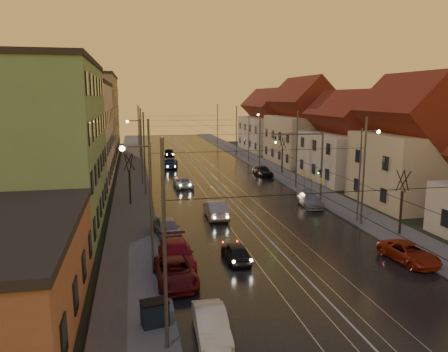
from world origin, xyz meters
TOP-DOWN VIEW (x-y plane):
  - ground at (0.00, 0.00)m, footprint 160.00×160.00m
  - road at (0.00, 40.00)m, footprint 16.00×120.00m
  - sidewalk_left at (-10.00, 40.00)m, footprint 4.00×120.00m
  - sidewalk_right at (10.00, 40.00)m, footprint 4.00×120.00m
  - tram_rail_0 at (-2.20, 40.00)m, footprint 0.06×120.00m
  - tram_rail_1 at (-0.77, 40.00)m, footprint 0.06×120.00m
  - tram_rail_2 at (0.77, 40.00)m, footprint 0.06×120.00m
  - tram_rail_3 at (2.20, 40.00)m, footprint 0.06×120.00m
  - apartment_left_1 at (-17.50, 14.00)m, footprint 10.00×18.00m
  - apartment_left_2 at (-17.50, 34.00)m, footprint 10.00×20.00m
  - apartment_left_3 at (-17.50, 58.00)m, footprint 10.00×24.00m
  - house_right_1 at (17.00, 15.00)m, footprint 8.67×10.20m
  - house_right_2 at (17.00, 28.00)m, footprint 9.18×12.24m
  - house_right_3 at (17.00, 43.00)m, footprint 9.18×14.28m
  - house_right_4 at (17.00, 61.00)m, footprint 9.18×16.32m
  - catenary_pole_l_0 at (-8.60, -6.00)m, footprint 0.16×0.16m
  - catenary_pole_l_1 at (-8.60, 9.00)m, footprint 0.16×0.16m
  - catenary_pole_r_1 at (8.60, 9.00)m, footprint 0.16×0.16m
  - catenary_pole_l_2 at (-8.60, 24.00)m, footprint 0.16×0.16m
  - catenary_pole_r_2 at (8.60, 24.00)m, footprint 0.16×0.16m
  - catenary_pole_l_3 at (-8.60, 39.00)m, footprint 0.16×0.16m
  - catenary_pole_r_3 at (8.60, 39.00)m, footprint 0.16×0.16m
  - catenary_pole_l_4 at (-8.60, 54.00)m, footprint 0.16×0.16m
  - catenary_pole_r_4 at (8.60, 54.00)m, footprint 0.16×0.16m
  - catenary_pole_l_5 at (-8.60, 72.00)m, footprint 0.16×0.16m
  - catenary_pole_r_5 at (8.60, 72.00)m, footprint 0.16×0.16m
  - street_lamp_0 at (-9.10, 2.00)m, footprint 1.75×0.32m
  - street_lamp_1 at (9.10, 10.00)m, footprint 1.75×0.32m
  - street_lamp_2 at (-9.10, 30.00)m, footprint 1.75×0.32m
  - street_lamp_3 at (9.10, 46.00)m, footprint 1.75×0.32m
  - traffic_light_mast at (7.99, 18.00)m, footprint 5.30×0.32m
  - bare_tree_0 at (-10.20, 20.00)m, footprint 1.09×1.09m
  - bare_tree_1 at (10.20, 6.00)m, footprint 1.09×1.09m
  - bare_tree_2 at (10.40, 34.00)m, footprint 1.09×1.09m
  - driving_car_0 at (-3.42, 3.30)m, footprint 1.48×3.63m
  - driving_car_1 at (-2.79, 13.78)m, footprint 1.72×4.81m
  - driving_car_2 at (-4.11, 27.66)m, footprint 2.17×4.47m
  - driving_car_3 at (-4.47, 42.15)m, footprint 2.92×5.69m
  - driving_car_4 at (-3.56, 55.11)m, footprint 2.02×4.53m
  - parked_left_0 at (-6.61, -5.48)m, footprint 1.48×3.97m
  - parked_left_1 at (-7.60, 0.74)m, footprint 2.43×4.91m
  - parked_left_2 at (-7.29, 3.41)m, footprint 2.16×5.17m
  - parked_left_3 at (-7.41, 9.22)m, footprint 2.17×4.44m
  - parked_right_0 at (7.50, 0.89)m, footprint 2.51×4.62m
  - parked_right_1 at (6.95, 15.92)m, footprint 2.18×4.59m
  - parked_right_2 at (7.22, 32.69)m, footprint 2.16×4.40m
  - dumpster at (-9.00, -4.06)m, footprint 1.33×1.02m

SIDE VIEW (x-z plane):
  - ground at x=0.00m, z-range 0.00..0.00m
  - road at x=0.00m, z-range 0.00..0.04m
  - tram_rail_0 at x=-2.20m, z-range 0.04..0.07m
  - tram_rail_1 at x=-0.77m, z-range 0.04..0.07m
  - tram_rail_2 at x=0.77m, z-range 0.04..0.07m
  - tram_rail_3 at x=2.20m, z-range 0.04..0.07m
  - sidewalk_left at x=-10.00m, z-range 0.00..0.15m
  - sidewalk_right at x=10.00m, z-range 0.00..0.15m
  - driving_car_2 at x=-4.11m, z-range 0.00..1.23m
  - parked_right_0 at x=7.50m, z-range 0.00..1.23m
  - driving_car_0 at x=-3.42m, z-range 0.00..1.23m
  - parked_right_1 at x=6.95m, z-range 0.00..1.29m
  - parked_left_0 at x=-6.61m, z-range 0.00..1.30m
  - parked_left_1 at x=-7.60m, z-range 0.00..1.34m
  - dumpster at x=-9.00m, z-range 0.15..1.25m
  - parked_right_2 at x=7.22m, z-range 0.00..1.44m
  - parked_left_3 at x=-7.41m, z-range 0.00..1.46m
  - parked_left_2 at x=-7.29m, z-range 0.00..1.49m
  - driving_car_4 at x=-3.56m, z-range 0.00..1.51m
  - driving_car_1 at x=-2.79m, z-range 0.00..1.58m
  - driving_car_3 at x=-4.47m, z-range 0.00..1.58m
  - bare_tree_0 at x=-10.20m, z-range -0.07..5.04m
  - bare_tree_1 at x=10.20m, z-range -0.07..5.04m
  - bare_tree_2 at x=10.40m, z-range -0.07..5.04m
  - catenary_pole_l_0 at x=-8.60m, z-range 0.00..9.00m
  - catenary_pole_l_1 at x=-8.60m, z-range 0.00..9.00m
  - catenary_pole_r_1 at x=8.60m, z-range 0.00..9.00m
  - catenary_pole_l_2 at x=-8.60m, z-range 0.00..9.00m
  - catenary_pole_r_2 at x=8.60m, z-range 0.00..9.00m
  - catenary_pole_l_3 at x=-8.60m, z-range 0.00..9.00m
  - catenary_pole_r_3 at x=8.60m, z-range 0.00..9.00m
  - catenary_pole_l_4 at x=-8.60m, z-range 0.00..9.00m
  - catenary_pole_r_4 at x=8.60m, z-range 0.00..9.00m
  - catenary_pole_l_5 at x=-8.60m, z-range 0.00..9.00m
  - catenary_pole_r_5 at x=8.60m, z-range 0.00..9.00m
  - traffic_light_mast at x=7.99m, z-range 1.00..8.20m
  - house_right_2 at x=17.00m, z-range 0.04..9.24m
  - street_lamp_0 at x=-9.10m, z-range 0.89..8.89m
  - street_lamp_1 at x=9.10m, z-range 0.89..8.89m
  - street_lamp_2 at x=-9.10m, z-range 0.89..8.89m
  - street_lamp_3 at x=9.10m, z-range 0.89..8.89m
  - house_right_4 at x=17.00m, z-range 0.05..10.05m
  - house_right_1 at x=17.00m, z-range 0.05..10.85m
  - house_right_3 at x=17.00m, z-range 0.05..11.55m
  - apartment_left_2 at x=-17.50m, z-range 0.00..12.00m
  - apartment_left_1 at x=-17.50m, z-range 0.00..13.00m
  - apartment_left_3 at x=-17.50m, z-range 0.00..14.00m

